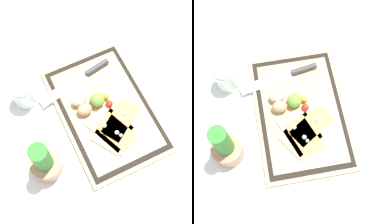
{
  "view_description": "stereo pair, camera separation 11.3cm",
  "coord_description": "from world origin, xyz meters",
  "views": [
    {
      "loc": [
        -0.38,
        0.22,
        1.09
      ],
      "look_at": [
        0.0,
        0.04,
        0.04
      ],
      "focal_mm": 50.0,
      "sensor_mm": 36.0,
      "label": 1
    },
    {
      "loc": [
        -0.42,
        0.12,
        1.09
      ],
      "look_at": [
        0.0,
        0.04,
        0.04
      ],
      "focal_mm": 50.0,
      "sensor_mm": 36.0,
      "label": 2
    }
  ],
  "objects": [
    {
      "name": "egg_brown",
      "position": [
        0.02,
        0.08,
        0.04
      ],
      "size": [
        0.04,
        0.06,
        0.04
      ],
      "primitive_type": "ellipsoid",
      "color": "tan",
      "rests_on": "cutting_board"
    },
    {
      "name": "cutting_board",
      "position": [
        0.0,
        0.0,
        0.01
      ],
      "size": [
        0.5,
        0.33,
        0.02
      ],
      "color": "tan",
      "rests_on": "ground_plane"
    },
    {
      "name": "egg_pink",
      "position": [
        0.07,
        0.08,
        0.04
      ],
      "size": [
        0.04,
        0.06,
        0.04
      ],
      "primitive_type": "ellipsoid",
      "color": "beige",
      "rests_on": "cutting_board"
    },
    {
      "name": "cherry_tomato_yellow",
      "position": [
        0.04,
        -0.02,
        0.03
      ],
      "size": [
        0.02,
        0.02,
        0.02
      ],
      "primitive_type": "sphere",
      "color": "gold",
      "rests_on": "cutting_board"
    },
    {
      "name": "pizza_slice_near",
      "position": [
        -0.07,
        -0.02,
        0.02
      ],
      "size": [
        0.21,
        0.23,
        0.02
      ],
      "color": "#DBBC7F",
      "rests_on": "cutting_board"
    },
    {
      "name": "lime",
      "position": [
        0.04,
        0.02,
        0.05
      ],
      "size": [
        0.05,
        0.05,
        0.05
      ],
      "primitive_type": "sphere",
      "color": "#70A838",
      "rests_on": "cutting_board"
    },
    {
      "name": "sauce_jar",
      "position": [
        0.18,
        0.25,
        0.05
      ],
      "size": [
        0.09,
        0.09,
        0.11
      ],
      "color": "silver",
      "rests_on": "ground_plane"
    },
    {
      "name": "pizza_slice_far",
      "position": [
        -0.09,
        0.01,
        0.02
      ],
      "size": [
        0.21,
        0.17,
        0.02
      ],
      "color": "#DBBC7F",
      "rests_on": "cutting_board"
    },
    {
      "name": "cherry_tomato_red",
      "position": [
        0.01,
        -0.02,
        0.03
      ],
      "size": [
        0.03,
        0.03,
        0.03
      ],
      "primitive_type": "sphere",
      "color": "red",
      "rests_on": "cutting_board"
    },
    {
      "name": "herb_pot",
      "position": [
        -0.11,
        0.28,
        0.08
      ],
      "size": [
        0.11,
        0.11,
        0.23
      ],
      "color": "#AD7A5B",
      "rests_on": "ground_plane"
    },
    {
      "name": "knife",
      "position": [
        0.16,
        0.01,
        0.03
      ],
      "size": [
        0.08,
        0.31,
        0.02
      ],
      "color": "silver",
      "rests_on": "cutting_board"
    },
    {
      "name": "ground_plane",
      "position": [
        0.0,
        0.0,
        0.0
      ],
      "size": [
        6.0,
        6.0,
        0.0
      ],
      "primitive_type": "plane",
      "color": "silver"
    }
  ]
}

